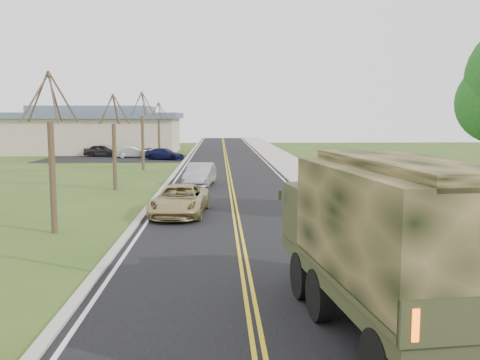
{
  "coord_description": "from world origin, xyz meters",
  "views": [
    {
      "loc": [
        -0.73,
        -10.21,
        4.4
      ],
      "look_at": [
        0.12,
        11.6,
        1.8
      ],
      "focal_mm": 40.0,
      "sensor_mm": 36.0,
      "label": 1
    }
  ],
  "objects": [
    {
      "name": "bare_tree_a",
      "position": [
        -7.0,
        10.0,
        2.63
      ],
      "size": [
        1.93,
        2.26,
        6.08
      ],
      "color": "#38281C",
      "rests_on": "ground"
    },
    {
      "name": "sidewalk_right",
      "position": [
        5.9,
        40.0,
        0.05
      ],
      "size": [
        3.2,
        120.0,
        0.1
      ],
      "primitive_type": "cube",
      "color": "#9E998E",
      "rests_on": "ground"
    },
    {
      "name": "suv_champagne",
      "position": [
        -2.5,
        13.42,
        0.68
      ],
      "size": [
        2.65,
        5.05,
        1.36
      ],
      "primitive_type": "imported",
      "rotation": [
        0.0,
        0.0,
        -0.08
      ],
      "color": "tan",
      "rests_on": "ground"
    },
    {
      "name": "lot_car_silver",
      "position": [
        -10.12,
        47.46,
        0.59
      ],
      "size": [
        3.77,
        2.26,
        1.17
      ],
      "primitive_type": "imported",
      "rotation": [
        0.0,
        0.0,
        1.88
      ],
      "color": "#AAAAAE",
      "rests_on": "ground"
    },
    {
      "name": "commercial_building",
      "position": [
        -15.98,
        55.97,
        2.69
      ],
      "size": [
        25.5,
        21.5,
        5.65
      ],
      "color": "tan",
      "rests_on": "ground"
    },
    {
      "name": "ground",
      "position": [
        0.0,
        0.0,
        0.0
      ],
      "size": [
        160.0,
        160.0,
        0.0
      ],
      "primitive_type": "plane",
      "color": "#2F4416",
      "rests_on": "ground"
    },
    {
      "name": "curb_left",
      "position": [
        -4.15,
        40.0,
        0.05
      ],
      "size": [
        0.3,
        120.0,
        0.1
      ],
      "primitive_type": "cube",
      "color": "#9E998E",
      "rests_on": "ground"
    },
    {
      "name": "lot_car_navy",
      "position": [
        -6.28,
        44.48,
        0.59
      ],
      "size": [
        4.41,
        2.83,
        1.19
      ],
      "primitive_type": "imported",
      "rotation": [
        0.0,
        0.0,
        1.26
      ],
      "color": "black",
      "rests_on": "ground"
    },
    {
      "name": "bare_tree_d",
      "position": [
        -7.0,
        46.0,
        2.55
      ],
      "size": [
        1.88,
        2.2,
        5.91
      ],
      "color": "#38281C",
      "rests_on": "ground"
    },
    {
      "name": "bare_tree_c",
      "position": [
        -7.0,
        34.0,
        2.78
      ],
      "size": [
        2.04,
        2.39,
        6.42
      ],
      "color": "#38281C",
      "rests_on": "ground"
    },
    {
      "name": "road",
      "position": [
        0.0,
        40.0,
        0.01
      ],
      "size": [
        8.0,
        120.0,
        0.01
      ],
      "primitive_type": "cube",
      "color": "black",
      "rests_on": "ground"
    },
    {
      "name": "military_truck",
      "position": [
        2.61,
        0.16,
        2.08
      ],
      "size": [
        3.3,
        7.5,
        3.63
      ],
      "rotation": [
        0.0,
        0.0,
        0.11
      ],
      "color": "black",
      "rests_on": "ground"
    },
    {
      "name": "sedan_silver",
      "position": [
        -1.95,
        23.59,
        0.72
      ],
      "size": [
        2.04,
        4.53,
        1.44
      ],
      "primitive_type": "imported",
      "rotation": [
        0.0,
        0.0,
        -0.12
      ],
      "color": "#A4A5A9",
      "rests_on": "ground"
    },
    {
      "name": "curb_right",
      "position": [
        4.15,
        40.0,
        0.06
      ],
      "size": [
        0.3,
        120.0,
        0.12
      ],
      "primitive_type": "cube",
      "color": "#9E998E",
      "rests_on": "ground"
    },
    {
      "name": "bare_tree_b",
      "position": [
        -7.0,
        22.0,
        2.48
      ],
      "size": [
        1.83,
        2.14,
        5.73
      ],
      "color": "#38281C",
      "rests_on": "ground"
    },
    {
      "name": "lot_car_dark",
      "position": [
        -13.69,
        49.25,
        0.65
      ],
      "size": [
        3.92,
        1.77,
        1.31
      ],
      "primitive_type": "imported",
      "rotation": [
        0.0,
        0.0,
        1.51
      ],
      "color": "black",
      "rests_on": "ground"
    },
    {
      "name": "pickup_navy",
      "position": [
        10.88,
        14.2,
        0.72
      ],
      "size": [
        5.29,
        3.18,
        1.43
      ],
      "primitive_type": "imported",
      "rotation": [
        0.0,
        0.0,
        1.32
      ],
      "color": "#0E1634",
      "rests_on": "ground"
    }
  ]
}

